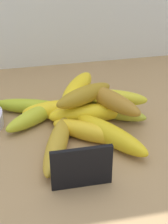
# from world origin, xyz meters

# --- Properties ---
(counter_top) EXTENTS (1.10, 0.76, 0.03)m
(counter_top) POSITION_xyz_m (0.00, 0.00, 0.01)
(counter_top) COLOR #A27F54
(counter_top) RESTS_ON ground
(chalkboard_sign) EXTENTS (0.11, 0.02, 0.08)m
(chalkboard_sign) POSITION_xyz_m (-0.12, -0.15, 0.07)
(chalkboard_sign) COLOR black
(chalkboard_sign) RESTS_ON counter_top
(banana_0) EXTENTS (0.19, 0.05, 0.04)m
(banana_0) POSITION_xyz_m (-0.06, 0.05, 0.05)
(banana_0) COLOR yellow
(banana_0) RESTS_ON counter_top
(banana_1) EXTENTS (0.10, 0.20, 0.04)m
(banana_1) POSITION_xyz_m (-0.15, -0.04, 0.05)
(banana_1) COLOR gold
(banana_1) RESTS_ON counter_top
(banana_2) EXTENTS (0.14, 0.19, 0.04)m
(banana_2) POSITION_xyz_m (-0.03, -0.03, 0.05)
(banana_2) COLOR yellow
(banana_2) RESTS_ON counter_top
(banana_3) EXTENTS (0.16, 0.12, 0.04)m
(banana_3) POSITION_xyz_m (-0.18, 0.07, 0.05)
(banana_3) COLOR gold
(banana_3) RESTS_ON counter_top
(banana_4) EXTENTS (0.16, 0.12, 0.03)m
(banana_4) POSITION_xyz_m (-0.01, 0.06, 0.05)
(banana_4) COLOR #ADB630
(banana_4) RESTS_ON counter_top
(banana_5) EXTENTS (0.16, 0.05, 0.04)m
(banana_5) POSITION_xyz_m (-0.13, 0.09, 0.05)
(banana_5) COLOR yellow
(banana_5) RESTS_ON counter_top
(banana_6) EXTENTS (0.19, 0.09, 0.04)m
(banana_6) POSITION_xyz_m (-0.18, 0.12, 0.05)
(banana_6) COLOR #AABB26
(banana_6) RESTS_ON counter_top
(banana_7) EXTENTS (0.18, 0.14, 0.04)m
(banana_7) POSITION_xyz_m (-0.07, 0.11, 0.05)
(banana_7) COLOR yellow
(banana_7) RESTS_ON counter_top
(banana_8) EXTENTS (0.15, 0.12, 0.04)m
(banana_8) POSITION_xyz_m (-0.08, -0.01, 0.05)
(banana_8) COLOR yellow
(banana_8) RESTS_ON counter_top
(banana_9) EXTENTS (0.15, 0.09, 0.04)m
(banana_9) POSITION_xyz_m (0.00, 0.06, 0.08)
(banana_9) COLOR gold
(banana_9) RESTS_ON banana_4
(banana_10) EXTENTS (0.15, 0.10, 0.04)m
(banana_10) POSITION_xyz_m (-0.07, 0.07, 0.09)
(banana_10) COLOR #9F7A1C
(banana_10) RESTS_ON banana_0
(banana_11) EXTENTS (0.12, 0.16, 0.04)m
(banana_11) POSITION_xyz_m (-0.08, 0.10, 0.09)
(banana_11) COLOR yellow
(banana_11) RESTS_ON banana_7
(banana_12) EXTENTS (0.13, 0.17, 0.04)m
(banana_12) POSITION_xyz_m (-0.01, 0.05, 0.09)
(banana_12) COLOR #A17124
(banana_12) RESTS_ON banana_4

